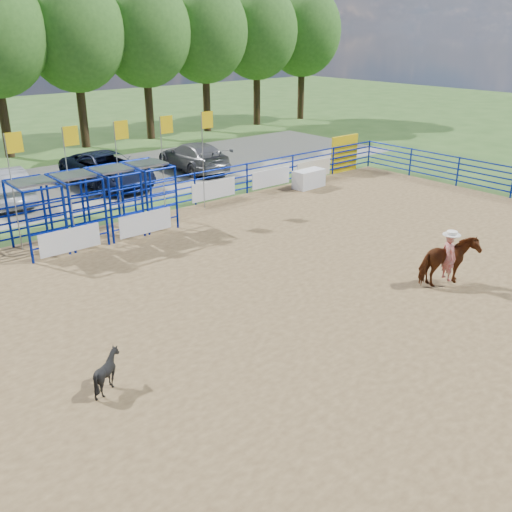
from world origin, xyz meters
name	(u,v)px	position (x,y,z in m)	size (l,w,h in m)	color
ground	(302,299)	(0.00, 0.00, 0.00)	(120.00, 120.00, 0.00)	#406327
arena_dirt	(302,298)	(0.00, 0.00, 0.01)	(30.00, 20.00, 0.02)	olive
gravel_strip	(69,185)	(0.00, 17.00, 0.01)	(40.00, 10.00, 0.01)	gray
announcer_table	(309,179)	(9.04, 8.86, 0.47)	(1.67, 0.78, 0.89)	silver
horse_and_rider	(449,258)	(4.10, -2.17, 0.91)	(1.99, 1.34, 2.50)	brown
calf	(107,372)	(-6.49, -0.54, 0.47)	(0.72, 0.81, 0.89)	black
car_b	(3,186)	(-3.52, 15.82, 0.83)	(1.73, 4.96, 1.64)	gray
car_c	(107,169)	(1.53, 15.67, 0.84)	(2.74, 5.95, 1.65)	#141932
car_d	(193,156)	(6.76, 15.72, 0.78)	(2.16, 5.32, 1.54)	#5B5B5D
perimeter_fence	(303,275)	(0.00, 0.00, 0.75)	(30.10, 20.10, 1.50)	#061A8D
chute_assembly	(104,204)	(-1.90, 8.84, 1.26)	(19.32, 2.41, 4.20)	#061A8D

